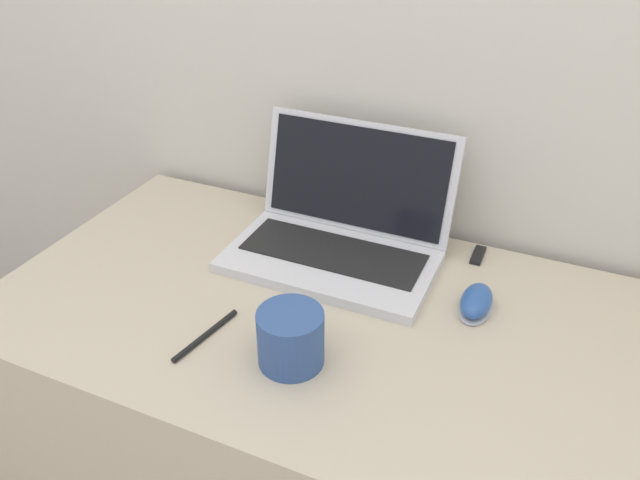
{
  "coord_description": "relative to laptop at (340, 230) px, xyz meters",
  "views": [
    {
      "loc": [
        0.29,
        -0.45,
        1.38
      ],
      "look_at": [
        -0.08,
        0.39,
        0.81
      ],
      "focal_mm": 35.0,
      "sensor_mm": 36.0,
      "label": 1
    }
  ],
  "objects": [
    {
      "name": "desk",
      "position": [
        0.08,
        -0.17,
        -0.42
      ],
      "size": [
        1.21,
        0.62,
        0.73
      ],
      "color": "beige",
      "rests_on": "ground_plane"
    },
    {
      "name": "laptop",
      "position": [
        0.0,
        0.0,
        0.0
      ],
      "size": [
        0.38,
        0.28,
        0.23
      ],
      "color": "silver",
      "rests_on": "desk"
    },
    {
      "name": "drink_cup",
      "position": [
        0.05,
        -0.3,
        -0.01
      ],
      "size": [
        0.1,
        0.1,
        0.09
      ],
      "color": "#33518C",
      "rests_on": "desk"
    },
    {
      "name": "computer_mouse",
      "position": [
        0.27,
        -0.07,
        -0.04
      ],
      "size": [
        0.05,
        0.1,
        0.04
      ],
      "color": "#B2B2B7",
      "rests_on": "desk"
    },
    {
      "name": "usb_stick",
      "position": [
        0.24,
        0.09,
        -0.05
      ],
      "size": [
        0.02,
        0.06,
        0.01
      ],
      "color": "black",
      "rests_on": "desk"
    },
    {
      "name": "pen",
      "position": [
        -0.1,
        -0.31,
        -0.05
      ],
      "size": [
        0.03,
        0.14,
        0.01
      ],
      "color": "black",
      "rests_on": "desk"
    }
  ]
}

